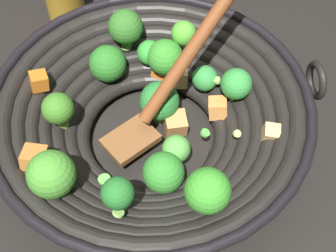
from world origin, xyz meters
name	(u,v)px	position (x,y,z in m)	size (l,w,h in m)	color
ground_plane	(152,141)	(0.00, 0.00, 0.00)	(4.00, 4.00, 0.00)	black
wok	(151,116)	(0.00, 0.00, 0.06)	(0.43, 0.43, 0.23)	black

